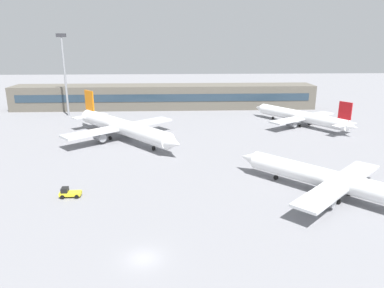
{
  "coord_description": "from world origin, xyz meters",
  "views": [
    {
      "loc": [
        4.32,
        -39.16,
        26.34
      ],
      "look_at": [
        7.9,
        40.0,
        3.0
      ],
      "focal_mm": 33.67,
      "sensor_mm": 36.0,
      "label": 1
    }
  ],
  "objects_px": {
    "airplane_far": "(300,116)",
    "floodlight_tower_west": "(64,70)",
    "airplane_near": "(333,181)",
    "airplane_mid": "(123,127)",
    "baggage_tug_yellow": "(69,193)"
  },
  "relations": [
    {
      "from": "airplane_far",
      "to": "floodlight_tower_west",
      "type": "height_order",
      "value": "floodlight_tower_west"
    },
    {
      "from": "airplane_near",
      "to": "airplane_far",
      "type": "xyz_separation_m",
      "value": [
        11.99,
        52.65,
        -0.04
      ]
    },
    {
      "from": "airplane_mid",
      "to": "airplane_far",
      "type": "height_order",
      "value": "airplane_mid"
    },
    {
      "from": "airplane_mid",
      "to": "airplane_far",
      "type": "distance_m",
      "value": 54.94
    },
    {
      "from": "airplane_far",
      "to": "airplane_mid",
      "type": "bearing_deg",
      "value": -164.57
    },
    {
      "from": "airplane_near",
      "to": "baggage_tug_yellow",
      "type": "height_order",
      "value": "airplane_near"
    },
    {
      "from": "airplane_near",
      "to": "floodlight_tower_west",
      "type": "height_order",
      "value": "floodlight_tower_west"
    },
    {
      "from": "airplane_near",
      "to": "baggage_tug_yellow",
      "type": "relative_size",
      "value": 8.29
    },
    {
      "from": "airplane_near",
      "to": "airplane_mid",
      "type": "height_order",
      "value": "airplane_mid"
    },
    {
      "from": "airplane_near",
      "to": "airplane_mid",
      "type": "xyz_separation_m",
      "value": [
        -40.97,
        38.03,
        0.57
      ]
    },
    {
      "from": "airplane_near",
      "to": "airplane_mid",
      "type": "relative_size",
      "value": 0.81
    },
    {
      "from": "baggage_tug_yellow",
      "to": "airplane_near",
      "type": "bearing_deg",
      "value": -2.22
    },
    {
      "from": "airplane_mid",
      "to": "floodlight_tower_west",
      "type": "xyz_separation_m",
      "value": [
        -23.87,
        32.84,
        12.51
      ]
    },
    {
      "from": "baggage_tug_yellow",
      "to": "floodlight_tower_west",
      "type": "distance_m",
      "value": 73.38
    },
    {
      "from": "airplane_mid",
      "to": "baggage_tug_yellow",
      "type": "bearing_deg",
      "value": -97.02
    }
  ]
}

